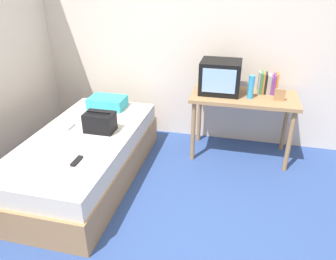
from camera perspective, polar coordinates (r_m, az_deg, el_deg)
ground_plane at (r=2.77m, az=-2.91°, el=-19.15°), size 8.00×8.00×0.00m
wall_back at (r=3.95m, az=5.05°, el=16.57°), size 5.20×0.10×2.60m
bed at (r=3.43m, az=-14.69°, el=-4.70°), size 1.00×2.00×0.51m
desk at (r=3.67m, az=13.42°, el=4.73°), size 1.16×0.60×0.76m
tv at (r=3.61m, az=9.42°, el=9.44°), size 0.44×0.39×0.36m
water_bottle at (r=3.51m, az=14.73°, el=7.50°), size 0.06×0.06×0.25m
book_row at (r=3.73m, az=17.49°, el=8.05°), size 0.21×0.17×0.24m
picture_frame at (r=3.55m, az=19.51°, el=6.00°), size 0.11×0.02×0.13m
pillow at (r=3.90m, az=-10.87°, el=4.91°), size 0.43×0.29×0.13m
handbag at (r=3.30m, az=-12.19°, el=1.41°), size 0.30×0.20×0.22m
magazine at (r=3.08m, az=-18.88°, el=-3.50°), size 0.21×0.29×0.01m
remote_dark at (r=2.86m, az=-16.13°, el=-5.37°), size 0.04×0.16×0.02m
remote_silver at (r=3.49m, az=-17.27°, el=0.55°), size 0.04×0.14×0.02m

